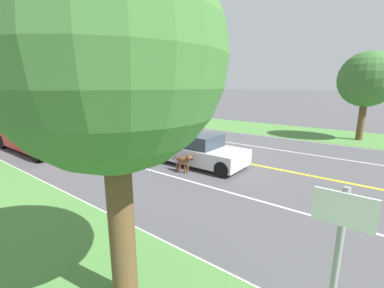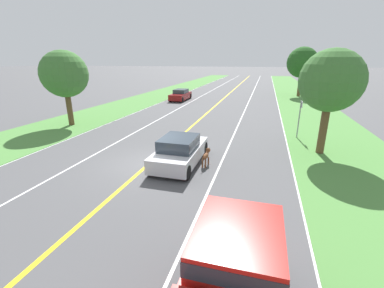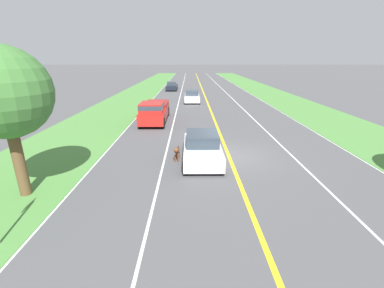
{
  "view_description": "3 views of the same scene",
  "coord_description": "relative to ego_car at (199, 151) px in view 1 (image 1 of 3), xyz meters",
  "views": [
    {
      "loc": [
        10.86,
        7.25,
        3.62
      ],
      "look_at": [
        2.09,
        0.54,
        1.09
      ],
      "focal_mm": 24.0,
      "sensor_mm": 36.0,
      "label": 1
    },
    {
      "loc": [
        5.35,
        -10.96,
        5.01
      ],
      "look_at": [
        2.05,
        0.8,
        1.0
      ],
      "focal_mm": 24.0,
      "sensor_mm": 36.0,
      "label": 2
    },
    {
      "loc": [
        2.14,
        13.16,
        5.14
      ],
      "look_at": [
        2.04,
        1.0,
        1.04
      ],
      "focal_mm": 24.0,
      "sensor_mm": 36.0,
      "label": 3
    }
  ],
  "objects": [
    {
      "name": "lane_dash_oncoming",
      "position": [
        -5.0,
        -0.51,
        -0.66
      ],
      "size": [
        0.1,
        160.0,
        0.01
      ],
      "primitive_type": "cube",
      "color": "white",
      "rests_on": "ground"
    },
    {
      "name": "car_trailing_near",
      "position": [
        0.36,
        -19.07,
        -0.03
      ],
      "size": [
        1.83,
        4.58,
        1.37
      ],
      "color": "white",
      "rests_on": "ground"
    },
    {
      "name": "pickup_truck",
      "position": [
        3.59,
        -8.47,
        0.28
      ],
      "size": [
        2.01,
        5.73,
        1.86
      ],
      "color": "red",
      "rests_on": "ground"
    },
    {
      "name": "lane_edge_line_right",
      "position": [
        5.5,
        -0.51,
        -0.66
      ],
      "size": [
        0.14,
        160.0,
        0.01
      ],
      "primitive_type": "cube",
      "color": "white",
      "rests_on": "ground"
    },
    {
      "name": "dog",
      "position": [
        1.32,
        0.15,
        -0.15
      ],
      "size": [
        0.3,
        1.21,
        0.84
      ],
      "rotation": [
        0.0,
        0.0,
        -0.09
      ],
      "color": "brown",
      "rests_on": "ground"
    },
    {
      "name": "ego_car",
      "position": [
        0.0,
        0.0,
        0.0
      ],
      "size": [
        1.94,
        4.28,
        1.44
      ],
      "color": "silver",
      "rests_on": "ground"
    },
    {
      "name": "roadside_tree_right_near",
      "position": [
        7.12,
        3.62,
        3.29
      ],
      "size": [
        3.24,
        3.24,
        5.62
      ],
      "color": "brown",
      "rests_on": "ground"
    },
    {
      "name": "roadside_tree_left_near",
      "position": [
        -10.99,
        5.37,
        3.31
      ],
      "size": [
        3.52,
        3.52,
        5.76
      ],
      "color": "brown",
      "rests_on": "ground"
    },
    {
      "name": "lane_dash_same_dir",
      "position": [
        2.0,
        -0.51,
        -0.66
      ],
      "size": [
        0.1,
        160.0,
        0.01
      ],
      "primitive_type": "cube",
      "color": "white",
      "rests_on": "ground"
    },
    {
      "name": "centre_divider_line",
      "position": [
        -1.5,
        -0.51,
        -0.66
      ],
      "size": [
        0.18,
        160.0,
        0.01
      ],
      "primitive_type": "cube",
      "color": "yellow",
      "rests_on": "ground"
    },
    {
      "name": "grass_verge_left",
      "position": [
        -11.5,
        -0.51,
        -0.65
      ],
      "size": [
        6.0,
        160.0,
        0.03
      ],
      "primitive_type": "cube",
      "color": "#4C843D",
      "rests_on": "ground"
    },
    {
      "name": "lane_edge_line_left",
      "position": [
        -8.5,
        -0.51,
        -0.66
      ],
      "size": [
        0.14,
        160.0,
        0.01
      ],
      "primitive_type": "cube",
      "color": "white",
      "rests_on": "ground"
    },
    {
      "name": "ground_plane",
      "position": [
        -1.5,
        -0.51,
        -0.67
      ],
      "size": [
        400.0,
        400.0,
        0.0
      ],
      "primitive_type": "plane",
      "color": "#4C4C4F"
    },
    {
      "name": "street_sign",
      "position": [
        6.2,
        6.49,
        0.91
      ],
      "size": [
        0.11,
        0.64,
        2.51
      ],
      "color": "gray",
      "rests_on": "ground"
    }
  ]
}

